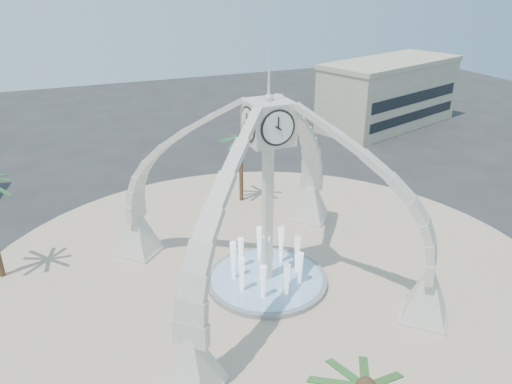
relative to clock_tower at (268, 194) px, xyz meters
name	(u,v)px	position (x,y,z in m)	size (l,w,h in m)	color
ground	(267,283)	(0.00, 0.00, -6.49)	(140.00, 140.00, 0.00)	#282828
plaza	(267,282)	(0.00, 0.00, -6.46)	(40.00, 40.00, 0.06)	#BCA78C
clock_tower	(268,194)	(0.00, 0.00, 0.00)	(17.94, 17.94, 16.30)	silver
fountain	(267,279)	(0.00, 0.00, -6.20)	(8.00, 8.00, 3.62)	gray
building_ne	(389,93)	(30.00, 28.00, -2.18)	(21.87, 14.17, 8.60)	#BBB192
palm_north	(241,137)	(3.17, 12.80, -0.47)	(4.92, 4.92, 6.84)	brown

